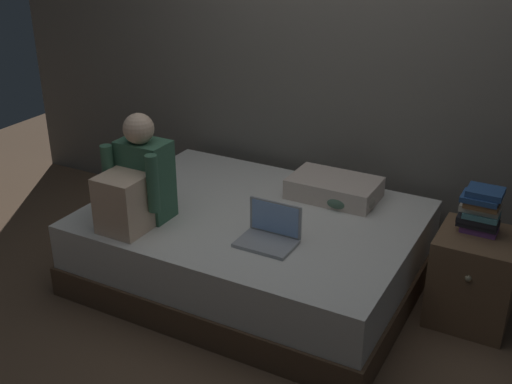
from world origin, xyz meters
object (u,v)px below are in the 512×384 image
object	(u,v)px
bed	(253,247)
clothes_pile	(354,199)
nightstand	(473,278)
person_sitting	(136,183)
book_stack	(481,211)
laptop	(270,233)
pillow	(334,188)

from	to	relation	value
bed	clothes_pile	distance (m)	0.70
nightstand	clothes_pile	world-z (taller)	clothes_pile
nightstand	person_sitting	world-z (taller)	person_sitting
nightstand	clothes_pile	xyz separation A→B (m)	(-0.79, 0.15, 0.26)
book_stack	bed	bearing A→B (deg)	-167.80
bed	laptop	xyz separation A→B (m)	(0.26, -0.27, 0.30)
bed	person_sitting	world-z (taller)	person_sitting
clothes_pile	person_sitting	bearing A→B (deg)	-142.77
pillow	clothes_pile	distance (m)	0.18
book_stack	clothes_pile	xyz separation A→B (m)	(-0.77, 0.10, -0.14)
bed	pillow	size ratio (longest dim) A/B	3.57
bed	book_stack	bearing A→B (deg)	12.20
pillow	laptop	bearing A→B (deg)	-97.27
laptop	pillow	bearing A→B (deg)	82.73
nightstand	person_sitting	size ratio (longest dim) A/B	0.83
person_sitting	pillow	xyz separation A→B (m)	(0.89, 0.87, -0.19)
pillow	clothes_pile	world-z (taller)	pillow
bed	laptop	size ratio (longest dim) A/B	6.25
bed	nightstand	bearing A→B (deg)	10.08
book_stack	pillow	bearing A→B (deg)	169.35
person_sitting	clothes_pile	bearing A→B (deg)	37.23
bed	clothes_pile	size ratio (longest dim) A/B	6.77
book_stack	clothes_pile	bearing A→B (deg)	172.34
nightstand	laptop	distance (m)	1.19
nightstand	person_sitting	bearing A→B (deg)	-160.52
clothes_pile	pillow	bearing A→B (deg)	156.07
nightstand	clothes_pile	distance (m)	0.85
laptop	clothes_pile	bearing A→B (deg)	68.82
bed	book_stack	distance (m)	1.38
nightstand	pillow	world-z (taller)	pillow
bed	clothes_pile	bearing A→B (deg)	36.70
nightstand	person_sitting	xyz separation A→B (m)	(-1.85, -0.65, 0.45)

